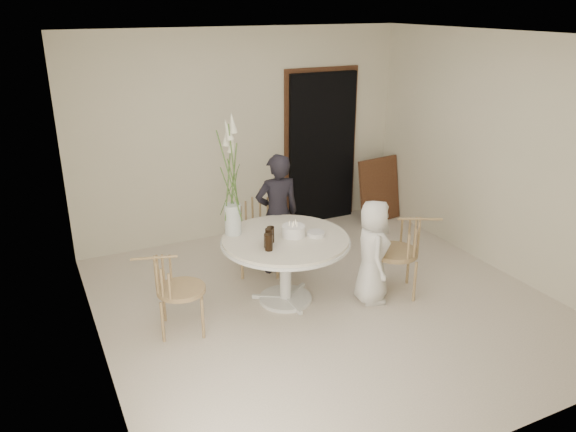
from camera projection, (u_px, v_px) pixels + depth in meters
name	position (u px, v px, depth m)	size (l,w,h in m)	color
ground	(326.00, 303.00, 5.92)	(4.50, 4.50, 0.00)	beige
room_shell	(330.00, 154.00, 5.34)	(4.50, 4.50, 4.50)	white
doorway	(322.00, 149.00, 7.85)	(1.00, 0.10, 2.10)	black
door_trim	(320.00, 144.00, 7.87)	(1.12, 0.03, 2.22)	#56331D
table	(286.00, 247.00, 5.77)	(1.33, 1.33, 0.73)	silver
picture_frame	(379.00, 190.00, 8.04)	(0.69, 0.05, 0.92)	#56331D
chair_far	(260.00, 222.00, 6.55)	(0.62, 0.64, 0.88)	tan
chair_right	(406.00, 244.00, 5.96)	(0.65, 0.63, 0.88)	tan
chair_left	(168.00, 282.00, 5.26)	(0.55, 0.53, 0.80)	tan
girl	(277.00, 214.00, 6.41)	(0.52, 0.34, 1.42)	black
boy	(373.00, 252.00, 5.80)	(0.55, 0.36, 1.12)	white
birthday_cake	(293.00, 231.00, 5.74)	(0.24, 0.24, 0.16)	white
cola_tumbler_a	(269.00, 242.00, 5.40)	(0.08, 0.08, 0.17)	black
cola_tumbler_b	(269.00, 237.00, 5.53)	(0.08, 0.08, 0.16)	black
cola_tumbler_c	(267.00, 241.00, 5.47)	(0.07, 0.07, 0.14)	black
cola_tumbler_d	(271.00, 234.00, 5.59)	(0.08, 0.08, 0.16)	black
plate_stack	(316.00, 234.00, 5.76)	(0.18, 0.18, 0.05)	silver
flower_vase	(232.00, 189.00, 5.64)	(0.17, 0.17, 1.27)	silver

